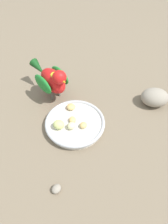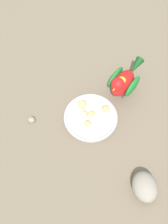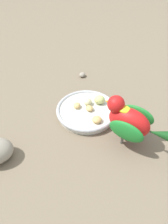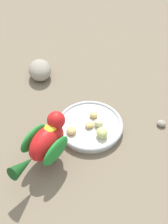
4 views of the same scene
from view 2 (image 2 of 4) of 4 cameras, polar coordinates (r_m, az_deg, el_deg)
ground_plane at (r=0.90m, az=2.53°, el=-2.29°), size 4.00×4.00×0.00m
feeding_bowl at (r=0.89m, az=1.52°, el=-1.28°), size 0.19×0.19×0.02m
apple_piece_0 at (r=0.89m, az=1.50°, el=-0.48°), size 0.03×0.03×0.01m
apple_piece_1 at (r=0.90m, az=-0.44°, el=1.75°), size 0.05×0.04×0.03m
apple_piece_2 at (r=0.87m, az=0.84°, el=-2.65°), size 0.03×0.03×0.02m
apple_piece_3 at (r=0.90m, az=4.97°, el=0.72°), size 0.04×0.04×0.02m
apple_piece_4 at (r=0.88m, az=-0.03°, el=-0.48°), size 0.03×0.03×0.02m
parrot at (r=0.90m, az=8.98°, el=6.87°), size 0.12×0.20×0.14m
rock_large at (r=0.81m, az=13.63°, el=-16.17°), size 0.12×0.11×0.06m
pebble_0 at (r=0.91m, az=-11.86°, el=-1.72°), size 0.03×0.03×0.02m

